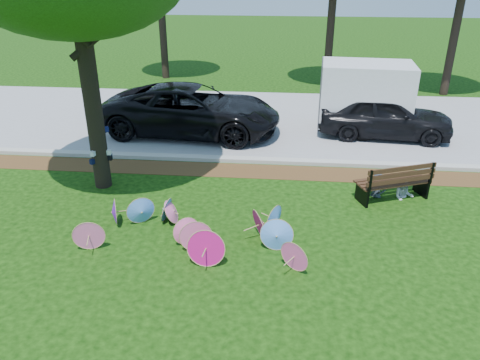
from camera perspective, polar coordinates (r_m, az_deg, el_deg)
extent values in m
plane|color=black|center=(9.82, -4.05, -9.67)|extent=(90.00, 90.00, 0.00)
cube|color=#472D16|center=(13.70, -1.11, 1.18)|extent=(90.00, 1.00, 0.01)
cube|color=#B7B5AD|center=(14.32, -0.80, 2.53)|extent=(90.00, 0.30, 0.12)
cube|color=gray|center=(18.21, 0.59, 7.45)|extent=(90.00, 8.00, 0.01)
cylinder|color=black|center=(12.52, -17.58, 9.25)|extent=(0.44, 0.44, 4.78)
cone|color=#5590EE|center=(9.92, 4.49, -6.79)|extent=(0.72, 0.23, 0.72)
cone|color=#5590EE|center=(10.57, 4.38, -4.77)|extent=(0.46, 0.66, 0.67)
cone|color=pink|center=(11.06, -8.21, -3.72)|extent=(0.36, 0.60, 0.56)
cone|color=#FF57A7|center=(9.40, 6.79, -9.15)|extent=(0.62, 0.52, 0.67)
cone|color=#CC1274|center=(9.50, -4.12, -8.12)|extent=(0.79, 0.28, 0.80)
cone|color=pink|center=(10.45, -17.93, -6.36)|extent=(0.70, 0.31, 0.69)
cone|color=#5590EE|center=(11.07, -11.95, -3.76)|extent=(0.64, 0.48, 0.68)
cone|color=pink|center=(9.94, -5.37, -6.76)|extent=(0.73, 0.27, 0.72)
cone|color=purple|center=(11.24, -15.14, -3.80)|extent=(0.33, 0.62, 0.63)
cone|color=#CC1274|center=(10.30, 2.60, -5.38)|extent=(0.54, 0.76, 0.73)
cone|color=#5590EE|center=(11.14, -9.15, -3.53)|extent=(0.32, 0.63, 0.60)
cone|color=pink|center=(10.18, -6.46, -6.28)|extent=(0.61, 0.50, 0.62)
imported|color=black|center=(16.53, -5.82, 8.49)|extent=(6.30, 3.30, 1.69)
imported|color=black|center=(16.89, 17.24, 7.53)|extent=(4.61, 2.19, 1.52)
cube|color=silver|center=(17.03, 15.04, 10.07)|extent=(3.18, 2.15, 2.73)
imported|color=#3E4855|center=(12.46, 16.57, 0.76)|extent=(0.56, 0.47, 1.31)
imported|color=silver|center=(12.68, 19.59, 0.06)|extent=(0.54, 0.44, 1.03)
cylinder|color=black|center=(24.73, -9.42, 17.86)|extent=(0.36, 0.36, 5.00)
cylinder|color=black|center=(23.09, 10.93, 17.23)|extent=(0.36, 0.36, 5.00)
cylinder|color=black|center=(23.11, 24.63, 15.48)|extent=(0.36, 0.36, 5.00)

